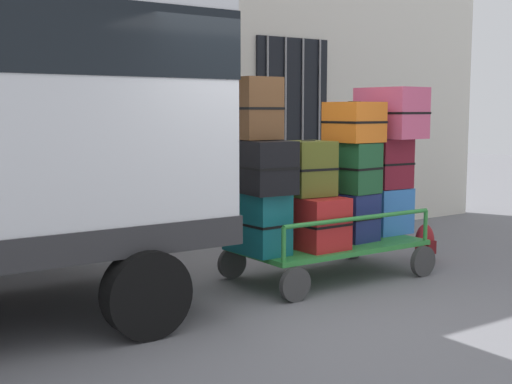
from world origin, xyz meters
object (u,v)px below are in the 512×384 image
(suitcase_midright_middle, at_px, (390,163))
(suitcase_midleft_middle, at_px, (308,168))
(suitcase_center_bottom, at_px, (350,216))
(suitcase_midright_top, at_px, (391,113))
(suitcase_left_top, at_px, (258,108))
(backpack, at_px, (425,243))
(suitcase_left_middle, at_px, (258,166))
(suitcase_center_top, at_px, (354,122))
(suitcase_midright_bottom, at_px, (389,211))
(luggage_cart, at_px, (328,248))
(suitcase_midleft_bottom, at_px, (305,221))
(suitcase_left_bottom, at_px, (257,222))
(suitcase_center_middle, at_px, (353,168))

(suitcase_midright_middle, bearing_deg, suitcase_midleft_middle, -177.75)
(suitcase_center_bottom, distance_m, suitcase_midright_top, 1.26)
(suitcase_left_top, xyz_separation_m, backpack, (2.37, -0.02, -1.57))
(suitcase_midright_middle, distance_m, backpack, 1.10)
(suitcase_left_middle, distance_m, suitcase_midleft_middle, 0.61)
(suitcase_midleft_middle, height_order, suitcase_midright_middle, suitcase_midleft_middle)
(suitcase_left_top, height_order, suitcase_midright_top, suitcase_left_top)
(suitcase_center_top, bearing_deg, suitcase_midright_bottom, 5.03)
(luggage_cart, relative_size, backpack, 4.67)
(suitcase_midleft_bottom, bearing_deg, luggage_cart, -1.69)
(suitcase_left_bottom, relative_size, backpack, 1.58)
(suitcase_center_top, bearing_deg, suitcase_center_bottom, 90.00)
(suitcase_center_bottom, relative_size, backpack, 1.33)
(luggage_cart, xyz_separation_m, suitcase_left_bottom, (-0.91, 0.01, 0.36))
(suitcase_midleft_bottom, height_order, suitcase_midleft_middle, suitcase_midleft_middle)
(suitcase_midright_top, bearing_deg, suitcase_left_top, -178.58)
(backpack, bearing_deg, suitcase_center_bottom, 177.55)
(suitcase_midleft_middle, bearing_deg, suitcase_center_top, -1.33)
(suitcase_midright_bottom, height_order, suitcase_midright_top, suitcase_midright_top)
(suitcase_left_middle, distance_m, suitcase_midright_middle, 1.83)
(suitcase_left_bottom, bearing_deg, luggage_cart, -0.60)
(suitcase_midleft_bottom, relative_size, suitcase_center_top, 1.69)
(suitcase_left_top, relative_size, suitcase_center_middle, 1.11)
(suitcase_center_middle, bearing_deg, suitcase_left_top, 179.38)
(suitcase_midleft_bottom, xyz_separation_m, suitcase_midright_top, (1.22, 0.02, 1.10))
(luggage_cart, height_order, suitcase_left_middle, suitcase_left_middle)
(suitcase_midright_bottom, bearing_deg, suitcase_left_top, -178.87)
(suitcase_midright_middle, bearing_deg, suitcase_midleft_bottom, -179.27)
(suitcase_left_top, relative_size, suitcase_midright_top, 0.80)
(luggage_cart, xyz_separation_m, suitcase_center_top, (0.30, -0.04, 1.33))
(suitcase_midleft_bottom, height_order, backpack, suitcase_midleft_bottom)
(suitcase_center_middle, xyz_separation_m, suitcase_midright_middle, (0.61, 0.06, 0.01))
(suitcase_midright_top, distance_m, backpack, 1.61)
(suitcase_midright_middle, bearing_deg, suitcase_midright_bottom, -90.00)
(suitcase_midleft_middle, bearing_deg, backpack, -0.65)
(suitcase_left_top, height_order, suitcase_center_bottom, suitcase_left_top)
(suitcase_center_middle, bearing_deg, suitcase_midright_bottom, 4.63)
(suitcase_midleft_middle, xyz_separation_m, suitcase_midright_bottom, (1.22, 0.04, -0.55))
(suitcase_midleft_bottom, distance_m, backpack, 1.81)
(suitcase_midleft_middle, bearing_deg, suitcase_left_middle, 179.22)
(suitcase_center_bottom, distance_m, suitcase_midright_bottom, 0.61)
(suitcase_left_middle, bearing_deg, luggage_cart, 0.95)
(suitcase_left_bottom, bearing_deg, suitcase_midleft_middle, -3.09)
(suitcase_center_top, bearing_deg, suitcase_left_top, 179.17)
(suitcase_midleft_bottom, bearing_deg, suitcase_midright_bottom, 0.34)
(suitcase_midleft_middle, distance_m, suitcase_center_middle, 0.61)
(suitcase_left_middle, bearing_deg, suitcase_midright_top, 1.26)
(suitcase_center_top, bearing_deg, backpack, -0.29)
(suitcase_left_middle, xyz_separation_m, backpack, (2.37, -0.03, -1.01))
(suitcase_left_bottom, relative_size, suitcase_midright_middle, 1.24)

